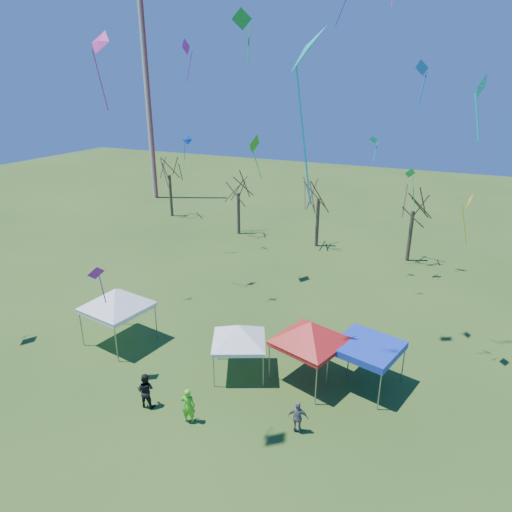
{
  "coord_description": "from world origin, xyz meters",
  "views": [
    {
      "loc": [
        9.42,
        -15.3,
        14.69
      ],
      "look_at": [
        1.06,
        3.0,
        6.96
      ],
      "focal_mm": 32.0,
      "sensor_mm": 36.0,
      "label": 1
    }
  ],
  "objects_px": {
    "person_dark": "(146,390)",
    "person_grey": "(298,417)",
    "tent_white_mid": "(239,328)",
    "tree_1": "(238,178)",
    "tree_0": "(168,160)",
    "tree_2": "(319,180)",
    "tree_3": "(416,192)",
    "tent_blue": "(367,348)",
    "tent_red": "(311,326)",
    "person_green": "(188,405)",
    "radio_mast": "(148,100)",
    "tent_white_west": "(115,293)"
  },
  "relations": [
    {
      "from": "tent_white_west",
      "to": "tent_blue",
      "type": "distance_m",
      "value": 14.39
    },
    {
      "from": "tree_3",
      "to": "tent_blue",
      "type": "distance_m",
      "value": 19.48
    },
    {
      "from": "tent_red",
      "to": "person_green",
      "type": "distance_m",
      "value": 7.07
    },
    {
      "from": "tent_white_west",
      "to": "tent_red",
      "type": "xyz_separation_m",
      "value": [
        11.44,
        1.2,
        -0.1
      ]
    },
    {
      "from": "tent_white_mid",
      "to": "radio_mast",
      "type": "bearing_deg",
      "value": 132.25
    },
    {
      "from": "tent_red",
      "to": "tent_blue",
      "type": "bearing_deg",
      "value": 15.21
    },
    {
      "from": "tent_red",
      "to": "person_grey",
      "type": "distance_m",
      "value": 4.66
    },
    {
      "from": "tree_2",
      "to": "tent_red",
      "type": "relative_size",
      "value": 1.93
    },
    {
      "from": "person_dark",
      "to": "person_grey",
      "type": "relative_size",
      "value": 1.14
    },
    {
      "from": "tree_2",
      "to": "person_grey",
      "type": "bearing_deg",
      "value": -74.42
    },
    {
      "from": "radio_mast",
      "to": "person_green",
      "type": "xyz_separation_m",
      "value": [
        27.58,
        -35.19,
        -11.61
      ]
    },
    {
      "from": "tree_3",
      "to": "person_green",
      "type": "xyz_separation_m",
      "value": [
        -6.45,
        -25.23,
        -5.19
      ]
    },
    {
      "from": "tree_1",
      "to": "radio_mast",
      "type": "bearing_deg",
      "value": 151.52
    },
    {
      "from": "tent_red",
      "to": "radio_mast",
      "type": "bearing_deg",
      "value": 136.64
    },
    {
      "from": "tent_white_west",
      "to": "person_green",
      "type": "height_order",
      "value": "tent_white_west"
    },
    {
      "from": "person_dark",
      "to": "person_grey",
      "type": "bearing_deg",
      "value": 178.81
    },
    {
      "from": "tree_2",
      "to": "tent_white_west",
      "type": "relative_size",
      "value": 1.8
    },
    {
      "from": "tree_3",
      "to": "tent_white_mid",
      "type": "bearing_deg",
      "value": -106.15
    },
    {
      "from": "tree_0",
      "to": "tent_white_west",
      "type": "bearing_deg",
      "value": -62.0
    },
    {
      "from": "radio_mast",
      "to": "tree_3",
      "type": "xyz_separation_m",
      "value": [
        34.03,
        -9.96,
        -6.42
      ]
    },
    {
      "from": "tent_white_mid",
      "to": "person_grey",
      "type": "height_order",
      "value": "tent_white_mid"
    },
    {
      "from": "tree_0",
      "to": "tent_white_west",
      "type": "relative_size",
      "value": 1.86
    },
    {
      "from": "tent_white_mid",
      "to": "tree_1",
      "type": "bearing_deg",
      "value": 116.62
    },
    {
      "from": "person_green",
      "to": "tent_white_mid",
      "type": "bearing_deg",
      "value": -111.01
    },
    {
      "from": "tent_white_west",
      "to": "person_grey",
      "type": "distance_m",
      "value": 12.78
    },
    {
      "from": "tree_3",
      "to": "tent_blue",
      "type": "bearing_deg",
      "value": -89.11
    },
    {
      "from": "tree_2",
      "to": "person_green",
      "type": "height_order",
      "value": "tree_2"
    },
    {
      "from": "tent_white_mid",
      "to": "tent_red",
      "type": "bearing_deg",
      "value": 15.94
    },
    {
      "from": "radio_mast",
      "to": "tent_blue",
      "type": "distance_m",
      "value": 46.13
    },
    {
      "from": "tree_3",
      "to": "tree_0",
      "type": "bearing_deg",
      "value": 172.92
    },
    {
      "from": "tent_red",
      "to": "person_dark",
      "type": "distance_m",
      "value": 8.63
    },
    {
      "from": "tent_blue",
      "to": "tent_white_west",
      "type": "bearing_deg",
      "value": -172.18
    },
    {
      "from": "tree_0",
      "to": "tent_red",
      "type": "bearing_deg",
      "value": -43.54
    },
    {
      "from": "tree_3",
      "to": "tent_red",
      "type": "xyz_separation_m",
      "value": [
        -2.48,
        -19.84,
        -2.91
      ]
    },
    {
      "from": "tree_2",
      "to": "tree_3",
      "type": "relative_size",
      "value": 1.03
    },
    {
      "from": "tree_0",
      "to": "tree_3",
      "type": "height_order",
      "value": "tree_0"
    },
    {
      "from": "radio_mast",
      "to": "tent_red",
      "type": "distance_m",
      "value": 44.39
    },
    {
      "from": "tree_2",
      "to": "tent_red",
      "type": "height_order",
      "value": "tree_2"
    },
    {
      "from": "tree_3",
      "to": "person_dark",
      "type": "distance_m",
      "value": 27.18
    },
    {
      "from": "tree_3",
      "to": "tent_white_west",
      "type": "bearing_deg",
      "value": -123.49
    },
    {
      "from": "tent_white_west",
      "to": "person_grey",
      "type": "xyz_separation_m",
      "value": [
        12.24,
        -2.73,
        -2.48
      ]
    },
    {
      "from": "tree_0",
      "to": "person_grey",
      "type": "xyz_separation_m",
      "value": [
        25.2,
        -27.11,
        -5.7
      ]
    },
    {
      "from": "tree_0",
      "to": "person_dark",
      "type": "distance_m",
      "value": 34.15
    },
    {
      "from": "radio_mast",
      "to": "tent_white_west",
      "type": "relative_size",
      "value": 5.51
    },
    {
      "from": "radio_mast",
      "to": "tree_3",
      "type": "bearing_deg",
      "value": -16.31
    },
    {
      "from": "tent_white_mid",
      "to": "person_dark",
      "type": "height_order",
      "value": "tent_white_mid"
    },
    {
      "from": "tree_1",
      "to": "person_grey",
      "type": "xyz_separation_m",
      "value": [
        15.12,
        -24.37,
        -5.01
      ]
    },
    {
      "from": "radio_mast",
      "to": "tree_0",
      "type": "xyz_separation_m",
      "value": [
        7.15,
        -6.62,
        -6.01
      ]
    },
    {
      "from": "person_dark",
      "to": "tree_0",
      "type": "bearing_deg",
      "value": -69.73
    },
    {
      "from": "tree_0",
      "to": "tree_2",
      "type": "distance_m",
      "value": 18.72
    }
  ]
}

